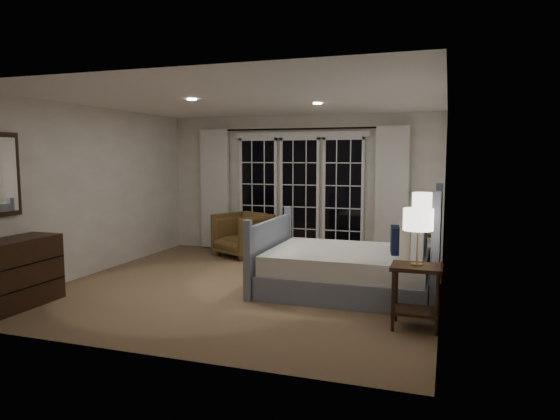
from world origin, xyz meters
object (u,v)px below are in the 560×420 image
(nightstand_right, at_px, (421,247))
(bed, at_px, (353,268))
(nightstand_left, at_px, (416,287))
(armchair, at_px, (243,235))
(lamp_right, at_px, (423,201))
(dresser, at_px, (12,274))
(lamp_left, at_px, (418,220))

(nightstand_right, bearing_deg, bed, -121.99)
(nightstand_left, xyz_separation_m, armchair, (-3.14, 2.89, -0.05))
(nightstand_right, xyz_separation_m, armchair, (-3.07, 0.48, -0.04))
(nightstand_left, distance_m, nightstand_right, 2.41)
(lamp_right, bearing_deg, dresser, -144.21)
(dresser, bearing_deg, lamp_right, 35.79)
(nightstand_right, height_order, armchair, armchair)
(armchair, distance_m, dresser, 3.92)
(nightstand_right, relative_size, lamp_right, 1.09)
(nightstand_left, bearing_deg, nightstand_right, 91.63)
(nightstand_left, relative_size, lamp_right, 1.12)
(nightstand_right, distance_m, dresser, 5.46)
(bed, height_order, armchair, bed)
(lamp_right, bearing_deg, lamp_left, -88.37)
(bed, bearing_deg, nightstand_right, 58.01)
(nightstand_right, distance_m, lamp_left, 2.51)
(armchair, height_order, dresser, dresser)
(dresser, bearing_deg, nightstand_right, 35.79)
(nightstand_left, xyz_separation_m, lamp_right, (-0.07, 2.41, 0.68))
(nightstand_right, distance_m, armchair, 3.11)
(lamp_left, bearing_deg, nightstand_right, 91.63)
(lamp_left, xyz_separation_m, armchair, (-3.14, 2.89, -0.74))
(lamp_right, relative_size, armchair, 0.70)
(nightstand_left, distance_m, lamp_left, 0.69)
(nightstand_left, height_order, lamp_left, lamp_left)
(nightstand_right, bearing_deg, dresser, -144.21)
(dresser, bearing_deg, armchair, 69.71)
(armchair, bearing_deg, bed, -10.02)
(bed, distance_m, nightstand_right, 1.49)
(bed, bearing_deg, lamp_left, -53.50)
(nightstand_right, relative_size, dresser, 0.56)
(nightstand_left, xyz_separation_m, lamp_left, (0.00, 0.00, 0.69))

